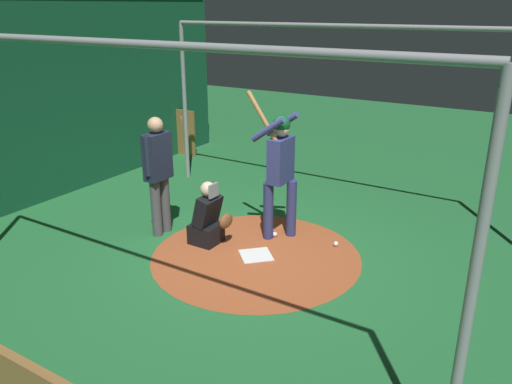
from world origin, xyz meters
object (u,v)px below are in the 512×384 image
object	(u,v)px
catcher	(208,220)
bat_rack	(183,134)
umpire	(158,170)
baseball_1	(336,244)
batter	(280,165)
baseball_0	(275,234)
home_plate	(256,255)

from	to	relation	value
catcher	bat_rack	size ratio (longest dim) A/B	0.91
catcher	umpire	world-z (taller)	umpire
catcher	umpire	xyz separation A→B (m)	(-0.82, -0.09, 0.64)
umpire	baseball_1	size ratio (longest dim) A/B	24.27
baseball_1	bat_rack	bearing A→B (deg)	151.90
catcher	umpire	size ratio (longest dim) A/B	0.53
batter	bat_rack	bearing A→B (deg)	145.79
baseball_0	baseball_1	distance (m)	0.93
batter	baseball_1	world-z (taller)	batter
baseball_0	batter	bearing A→B (deg)	50.37
catcher	baseball_0	size ratio (longest dim) A/B	12.86
catcher	home_plate	bearing A→B (deg)	0.39
catcher	umpire	bearing A→B (deg)	-174.10
batter	baseball_0	xyz separation A→B (m)	(-0.04, -0.05, -1.09)
umpire	baseball_0	size ratio (longest dim) A/B	24.27
umpire	bat_rack	xyz separation A→B (m)	(-2.52, 3.61, -0.52)
bat_rack	baseball_0	world-z (taller)	bat_rack
batter	bat_rack	size ratio (longest dim) A/B	2.07
umpire	home_plate	bearing A→B (deg)	3.18
bat_rack	baseball_1	distance (m)	5.66
home_plate	baseball_0	world-z (taller)	baseball_0
umpire	baseball_0	world-z (taller)	umpire
batter	umpire	distance (m)	1.79
bat_rack	catcher	bearing A→B (deg)	-46.50
batter	catcher	world-z (taller)	batter
home_plate	catcher	size ratio (longest dim) A/B	0.44
batter	baseball_0	bearing A→B (deg)	-129.63
catcher	bat_rack	bearing A→B (deg)	133.50
bat_rack	baseball_1	xyz separation A→B (m)	(4.98, -2.66, -0.45)
home_plate	bat_rack	xyz separation A→B (m)	(-4.15, 3.52, 0.48)
home_plate	umpire	bearing A→B (deg)	-176.82
batter	baseball_1	bearing A→B (deg)	8.65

